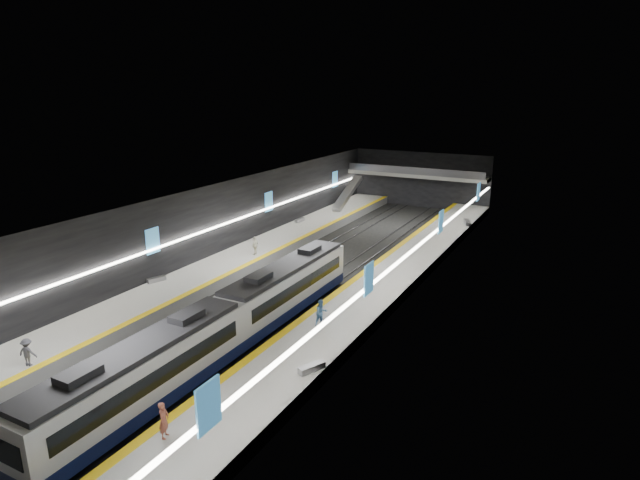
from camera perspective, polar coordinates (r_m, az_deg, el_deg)
The scene contains 26 objects.
ground at distance 49.10m, azimuth -2.00°, elevation -4.33°, with size 70.00×70.00×0.00m, color black.
ceiling at distance 46.90m, azimuth -2.10°, elevation 4.86°, with size 20.00×70.00×0.04m, color beige.
wall_left at distance 53.37m, azimuth -11.41°, elevation 1.54°, with size 0.04×70.00×8.00m, color black.
wall_right at distance 43.93m, azimuth 9.35°, elevation -1.52°, with size 0.04×70.00×8.00m, color black.
wall_back at distance 79.40m, azimuth 10.67°, elevation 6.34°, with size 20.00×0.04×8.00m, color black.
platform_left at distance 52.86m, azimuth -9.09°, elevation -2.44°, with size 5.00×70.00×1.00m, color slate.
tile_surface_left at distance 52.70m, azimuth -9.12°, elevation -1.92°, with size 5.00×70.00×0.02m, color #9C9C97.
tactile_strip_left at distance 51.46m, azimuth -7.15°, elevation -2.27°, with size 0.60×70.00×0.02m, color yellow.
platform_right at distance 45.89m, azimuth 6.18°, elevation -5.26°, with size 5.00×70.00×1.00m, color slate.
tile_surface_right at distance 45.71m, azimuth 6.20°, elevation -4.66°, with size 5.00×70.00×0.02m, color #9C9C97.
tactile_strip_right at distance 46.49m, azimuth 3.68°, elevation -4.22°, with size 0.60×70.00×0.02m, color yellow.
rails at distance 49.08m, azimuth -2.00°, elevation -4.27°, with size 6.52×70.00×0.12m.
train at distance 36.10m, azimuth -9.85°, elevation -8.63°, with size 2.69×30.04×3.60m.
ad_posters at distance 48.55m, azimuth -1.47°, elevation 1.01°, with size 19.94×53.50×2.20m.
cove_light_left at distance 53.30m, azimuth -11.23°, elevation 1.31°, with size 0.25×68.60×0.12m, color white.
cove_light_right at distance 44.05m, azimuth 9.09°, elevation -1.74°, with size 0.25×68.60×0.12m, color white.
mezzanine_bridge at distance 77.28m, azimuth 10.25°, elevation 6.87°, with size 20.00×3.00×1.50m.
escalator at distance 73.95m, azimuth 2.94°, elevation 5.01°, with size 1.20×8.00×0.60m, color #99999E.
bench_left_near at distance 47.95m, azimuth -17.05°, elevation -4.06°, with size 0.44×1.59×0.39m, color #99999E.
bench_left_far at distance 65.95m, azimuth -2.17°, elevation 2.13°, with size 0.45×1.62×0.40m, color #99999E.
bench_right_near at distance 32.31m, azimuth -0.89°, elevation -13.48°, with size 0.48×1.73×0.42m, color #99999E.
bench_right_far at distance 67.01m, azimuth 15.42°, elevation 1.82°, with size 0.56×2.00×0.49m, color #99999E.
passenger_right_a at distance 27.72m, azimuth -16.31°, elevation -17.98°, with size 0.68×0.44×1.86m, color #A9543F.
passenger_right_b at distance 37.47m, azimuth 0.14°, elevation -7.80°, with size 0.94×0.73×1.94m, color #517FB0.
passenger_left_a at distance 53.18m, azimuth -6.94°, elevation -0.61°, with size 1.10×0.46×1.88m, color silver.
passenger_left_b at distance 36.95m, azimuth -28.75°, elevation -10.47°, with size 1.13×0.65×1.74m, color #44444C.
Camera 1 is at (22.95, -39.85, 17.20)m, focal length 30.00 mm.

